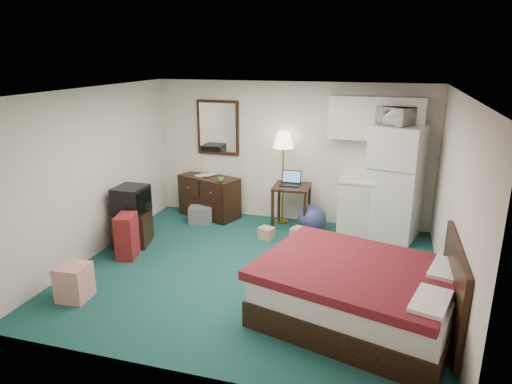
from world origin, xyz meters
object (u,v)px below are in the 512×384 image
(desk, at_px, (291,207))
(tv_stand, at_px, (132,228))
(dresser, at_px, (209,196))
(fridge, at_px, (395,183))
(bed, at_px, (358,294))
(floor_lamp, at_px, (283,178))
(kitchen_counter, at_px, (366,207))
(suitcase, at_px, (127,236))

(desk, bearing_deg, tv_stand, -150.96)
(dresser, relative_size, fridge, 0.60)
(fridge, distance_m, bed, 2.81)
(fridge, bearing_deg, tv_stand, -144.29)
(fridge, xyz_separation_m, tv_stand, (-4.01, -1.47, -0.68))
(bed, bearing_deg, floor_lamp, 133.97)
(fridge, height_order, tv_stand, fridge)
(kitchen_counter, relative_size, fridge, 0.50)
(dresser, height_order, bed, dresser)
(dresser, height_order, desk, desk)
(kitchen_counter, height_order, fridge, fridge)
(dresser, xyz_separation_m, kitchen_counter, (2.87, -0.07, 0.08))
(tv_stand, bearing_deg, kitchen_counter, 8.56)
(bed, xyz_separation_m, suitcase, (-3.45, 0.77, -0.00))
(bed, bearing_deg, dresser, 151.91)
(suitcase, bearing_deg, floor_lamp, 34.10)
(fridge, bearing_deg, floor_lamp, -169.40)
(dresser, bearing_deg, floor_lamp, 22.73)
(floor_lamp, bearing_deg, desk, -48.90)
(fridge, bearing_deg, dresser, -166.12)
(kitchen_counter, height_order, bed, kitchen_counter)
(desk, bearing_deg, suitcase, -140.40)
(floor_lamp, xyz_separation_m, kitchen_counter, (1.48, -0.14, -0.36))
(dresser, xyz_separation_m, tv_stand, (-0.71, -1.57, -0.12))
(floor_lamp, xyz_separation_m, tv_stand, (-2.10, -1.64, -0.57))
(dresser, distance_m, tv_stand, 1.73)
(kitchen_counter, bearing_deg, bed, -84.60)
(fridge, height_order, bed, fridge)
(desk, bearing_deg, bed, -65.02)
(desk, xyz_separation_m, bed, (1.34, -2.64, -0.05))
(desk, xyz_separation_m, suitcase, (-2.12, -1.87, -0.05))
(floor_lamp, xyz_separation_m, fridge, (1.91, -0.17, 0.11))
(floor_lamp, distance_m, suitcase, 2.89)
(kitchen_counter, distance_m, suitcase, 3.92)
(fridge, bearing_deg, desk, -161.64)
(fridge, relative_size, suitcase, 2.81)
(kitchen_counter, bearing_deg, desk, -171.16)
(tv_stand, bearing_deg, desk, 16.75)
(dresser, bearing_deg, fridge, 18.21)
(tv_stand, height_order, suitcase, suitcase)
(floor_lamp, bearing_deg, fridge, -5.01)
(bed, bearing_deg, kitchen_counter, 107.30)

